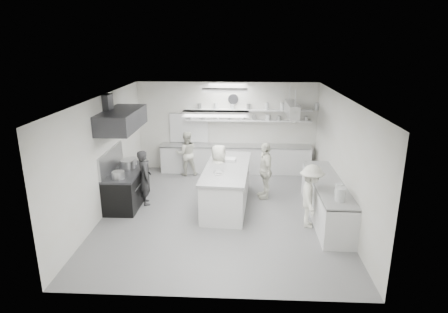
{
  "coord_description": "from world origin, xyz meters",
  "views": [
    {
      "loc": [
        0.53,
        -9.15,
        4.32
      ],
      "look_at": [
        0.04,
        0.6,
        1.33
      ],
      "focal_mm": 30.67,
      "sensor_mm": 36.0,
      "label": 1
    }
  ],
  "objects_px": {
    "right_counter": "(326,200)",
    "back_counter": "(236,159)",
    "prep_island": "(227,187)",
    "cook_back": "(187,153)",
    "stove": "(127,188)",
    "cook_stove": "(145,178)"
  },
  "relations": [
    {
      "from": "right_counter",
      "to": "cook_back",
      "type": "height_order",
      "value": "cook_back"
    },
    {
      "from": "right_counter",
      "to": "cook_back",
      "type": "relative_size",
      "value": 2.25
    },
    {
      "from": "cook_stove",
      "to": "prep_island",
      "type": "bearing_deg",
      "value": -113.36
    },
    {
      "from": "right_counter",
      "to": "cook_back",
      "type": "xyz_separation_m",
      "value": [
        -3.96,
        3.04,
        0.26
      ]
    },
    {
      "from": "cook_stove",
      "to": "right_counter",
      "type": "bearing_deg",
      "value": -122.0
    },
    {
      "from": "back_counter",
      "to": "right_counter",
      "type": "height_order",
      "value": "right_counter"
    },
    {
      "from": "prep_island",
      "to": "cook_stove",
      "type": "xyz_separation_m",
      "value": [
        -2.22,
        -0.04,
        0.24
      ]
    },
    {
      "from": "stove",
      "to": "prep_island",
      "type": "bearing_deg",
      "value": 1.59
    },
    {
      "from": "right_counter",
      "to": "prep_island",
      "type": "bearing_deg",
      "value": 165.05
    },
    {
      "from": "back_counter",
      "to": "prep_island",
      "type": "relative_size",
      "value": 1.77
    },
    {
      "from": "right_counter",
      "to": "back_counter",
      "type": "bearing_deg",
      "value": 124.65
    },
    {
      "from": "stove",
      "to": "cook_stove",
      "type": "height_order",
      "value": "cook_stove"
    },
    {
      "from": "stove",
      "to": "cook_stove",
      "type": "distance_m",
      "value": 0.58
    },
    {
      "from": "prep_island",
      "to": "cook_stove",
      "type": "bearing_deg",
      "value": -175.21
    },
    {
      "from": "right_counter",
      "to": "cook_stove",
      "type": "relative_size",
      "value": 2.18
    },
    {
      "from": "back_counter",
      "to": "prep_island",
      "type": "bearing_deg",
      "value": -93.78
    },
    {
      "from": "stove",
      "to": "cook_back",
      "type": "relative_size",
      "value": 1.23
    },
    {
      "from": "prep_island",
      "to": "cook_back",
      "type": "relative_size",
      "value": 1.92
    },
    {
      "from": "back_counter",
      "to": "cook_stove",
      "type": "xyz_separation_m",
      "value": [
        -2.4,
        -2.76,
        0.3
      ]
    },
    {
      "from": "cook_back",
      "to": "prep_island",
      "type": "bearing_deg",
      "value": 108.22
    },
    {
      "from": "back_counter",
      "to": "cook_stove",
      "type": "relative_size",
      "value": 3.31
    },
    {
      "from": "cook_back",
      "to": "stove",
      "type": "bearing_deg",
      "value": 49.12
    }
  ]
}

